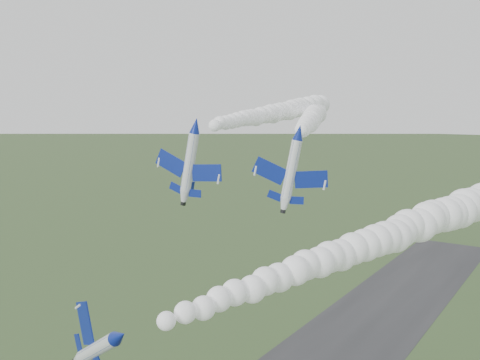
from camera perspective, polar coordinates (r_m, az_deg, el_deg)
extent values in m
cylinder|color=silver|center=(48.78, -12.73, -15.95)|extent=(3.43, 7.61, 1.82)
cone|color=navy|center=(46.82, -17.86, -17.19)|extent=(2.20, 2.29, 1.82)
cone|color=silver|center=(50.99, -8.24, -14.76)|extent=(2.13, 1.95, 1.82)
cylinder|color=black|center=(51.46, -7.42, -14.53)|extent=(1.02, 0.72, 0.92)
ellipsoid|color=black|center=(47.49, -14.52, -16.35)|extent=(1.75, 2.74, 1.21)
cube|color=navy|center=(49.50, -13.00, -12.89)|extent=(2.66, 2.56, 3.50)
cube|color=navy|center=(50.71, -9.52, -13.47)|extent=(1.20, 1.17, 1.54)
cube|color=navy|center=(50.49, -8.47, -16.48)|extent=(1.20, 1.17, 1.54)
cube|color=navy|center=(49.50, -8.57, -14.73)|extent=(1.97, 1.75, 1.11)
cylinder|color=silver|center=(74.12, -4.76, 5.80)|extent=(2.99, 8.42, 1.73)
cone|color=navy|center=(69.64, -6.88, 5.64)|extent=(2.04, 2.40, 1.73)
cone|color=silver|center=(78.52, -2.96, 5.92)|extent=(1.98, 2.01, 1.73)
cylinder|color=black|center=(79.39, -2.63, 5.94)|extent=(0.96, 0.72, 0.88)
ellipsoid|color=black|center=(72.21, -5.52, 6.17)|extent=(1.58, 2.97, 1.15)
cube|color=navy|center=(76.25, -6.39, 6.14)|extent=(4.77, 3.02, 1.00)
cube|color=navy|center=(73.48, -2.50, 5.24)|extent=(4.77, 3.02, 1.00)
cube|color=navy|center=(78.46, -4.26, 6.13)|extent=(2.09, 1.37, 0.47)
cube|color=navy|center=(77.03, -2.24, 5.67)|extent=(2.09, 1.37, 0.47)
cube|color=navy|center=(77.38, -3.19, 6.82)|extent=(0.77, 1.63, 2.14)
cylinder|color=silver|center=(67.04, 6.30, 5.05)|extent=(4.43, 7.47, 1.56)
cone|color=navy|center=(62.34, 6.02, 4.85)|extent=(2.21, 2.42, 1.56)
cone|color=silver|center=(71.57, 6.54, 5.22)|extent=(2.07, 2.09, 1.56)
cylinder|color=black|center=(72.45, 6.58, 5.25)|extent=(0.94, 0.81, 0.79)
ellipsoid|color=black|center=(65.10, 6.28, 5.41)|extent=(1.98, 2.76, 1.04)
cube|color=navy|center=(67.95, 4.11, 5.42)|extent=(4.56, 3.58, 0.87)
cube|color=navy|center=(67.67, 8.54, 4.51)|extent=(4.56, 3.58, 0.87)
cube|color=navy|center=(70.85, 5.37, 5.42)|extent=(2.01, 1.61, 0.41)
cube|color=navy|center=(70.71, 7.63, 4.96)|extent=(2.01, 1.61, 0.41)
cube|color=navy|center=(70.50, 6.67, 6.10)|extent=(1.00, 1.49, 1.94)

